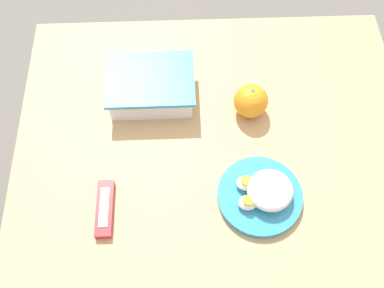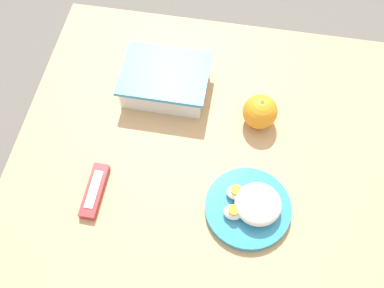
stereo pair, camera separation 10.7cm
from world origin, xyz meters
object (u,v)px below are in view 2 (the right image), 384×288
Objects in this scene: food_container at (166,82)px; candy_bar at (95,191)px; orange_fruit at (260,112)px; rice_plate at (251,206)px.

candy_bar is at bearing -108.20° from food_container.
orange_fruit reaches higher than candy_bar.
food_container is 0.39m from rice_plate.
rice_plate is at bearing -49.70° from food_container.
orange_fruit is 0.44× the size of rice_plate.
rice_plate is at bearing 2.82° from candy_bar.
rice_plate is 0.36m from candy_bar.
candy_bar is (-0.35, -0.26, -0.03)m from orange_fruit.
rice_plate reaches higher than candy_bar.
orange_fruit is 0.64× the size of candy_bar.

